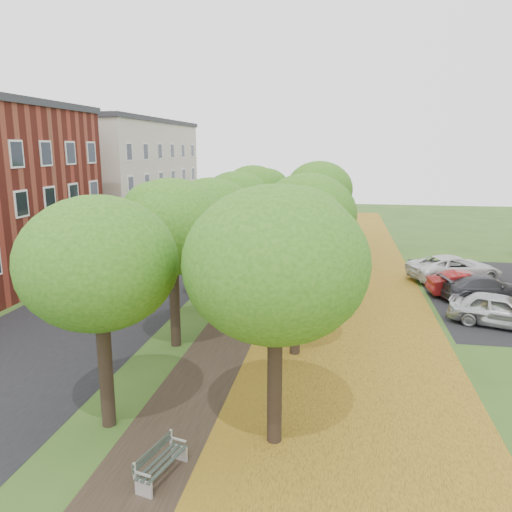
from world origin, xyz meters
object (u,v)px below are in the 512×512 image
at_px(car_white, 454,268).
at_px(car_silver, 500,310).
at_px(car_red, 468,285).
at_px(bench, 160,462).
at_px(car_grey, 485,288).

bearing_deg(car_white, car_silver, 162.08).
bearing_deg(car_red, car_white, -6.42).
distance_m(car_silver, car_white, 7.81).
bearing_deg(car_white, bench, 131.38).
relative_size(car_red, car_grey, 0.89).
bearing_deg(car_grey, car_white, -1.06).
distance_m(car_grey, car_white, 3.92).
bearing_deg(car_grey, car_red, 41.91).
xyz_separation_m(bench, car_silver, (11.25, 12.54, 0.34)).
relative_size(bench, car_grey, 0.37).
height_order(car_red, car_white, car_white).
height_order(car_silver, car_red, car_silver).
bearing_deg(car_red, car_grey, -132.77).
height_order(bench, car_grey, car_grey).
xyz_separation_m(bench, car_red, (10.91, 17.03, 0.27)).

